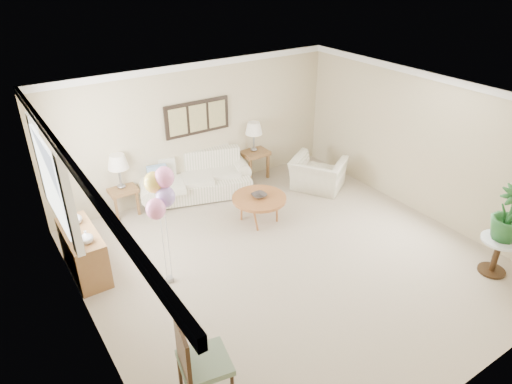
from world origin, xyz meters
TOP-DOWN VIEW (x-y plane):
  - ground_plane at (0.00, 0.00)m, footprint 6.00×6.00m
  - room_shell at (-0.11, 0.09)m, footprint 6.04×6.04m
  - wall_art_triptych at (0.00, 2.96)m, footprint 1.35×0.06m
  - sofa at (-0.21, 2.81)m, footprint 2.56×1.45m
  - end_table_left at (-1.67, 2.88)m, footprint 0.50×0.46m
  - end_table_right at (1.21, 2.84)m, footprint 0.57×0.52m
  - lamp_left at (-1.67, 2.88)m, footprint 0.37×0.37m
  - lamp_right at (1.21, 2.84)m, footprint 0.36×0.36m
  - coffee_table at (0.29, 1.26)m, footprint 0.98×0.98m
  - decor_bowl at (0.29, 1.26)m, footprint 0.27×0.27m
  - armchair at (2.00, 1.66)m, footprint 1.29×1.33m
  - side_table at (2.45, -1.97)m, footprint 0.56×0.56m
  - potted_plant at (2.49, -1.97)m, footprint 0.61×0.61m
  - accent_chair at (-2.34, -1.45)m, footprint 0.62×0.62m
  - credenza at (-2.76, 1.50)m, footprint 0.46×1.20m
  - vase_white at (-2.74, 1.15)m, footprint 0.22×0.22m
  - vase_sage at (-2.74, 1.75)m, footprint 0.26×0.26m
  - balloon_cluster at (-1.79, 0.58)m, footprint 0.49×0.50m

SIDE VIEW (x-z plane):
  - ground_plane at x=0.00m, z-range 0.00..0.00m
  - armchair at x=2.00m, z-range 0.00..0.66m
  - sofa at x=-0.21m, z-range -0.09..0.77m
  - credenza at x=-2.76m, z-range 0.00..0.74m
  - side_table at x=2.45m, z-range 0.15..0.76m
  - coffee_table at x=0.29m, z-range 0.21..0.70m
  - end_table_left at x=-1.67m, z-range 0.19..0.74m
  - end_table_right at x=1.21m, z-range 0.21..0.83m
  - decor_bowl at x=0.29m, z-range 0.50..0.56m
  - accent_chair at x=-2.34m, z-range 0.02..1.11m
  - vase_white at x=-2.74m, z-range 0.74..0.94m
  - vase_sage at x=-2.74m, z-range 0.74..0.95m
  - potted_plant at x=2.49m, z-range 0.61..1.45m
  - lamp_left at x=-1.67m, z-range 0.72..1.38m
  - lamp_right at x=1.21m, z-range 0.79..1.42m
  - balloon_cluster at x=-1.79m, z-range 0.59..2.46m
  - wall_art_triptych at x=0.00m, z-range 1.23..1.88m
  - room_shell at x=-0.11m, z-range 0.33..2.93m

